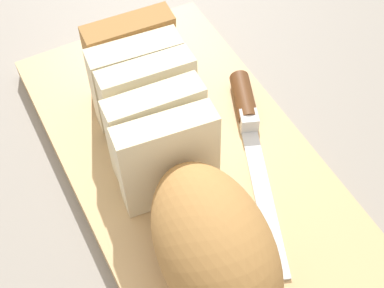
# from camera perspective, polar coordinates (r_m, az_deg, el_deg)

# --- Properties ---
(ground_plane) EXTENTS (3.00, 3.00, 0.00)m
(ground_plane) POSITION_cam_1_polar(r_m,az_deg,el_deg) (0.60, -0.00, -3.12)
(ground_plane) COLOR gray
(cutting_board) EXTENTS (0.48, 0.26, 0.02)m
(cutting_board) POSITION_cam_1_polar(r_m,az_deg,el_deg) (0.59, -0.00, -2.45)
(cutting_board) COLOR tan
(cutting_board) RESTS_ON ground_plane
(bread_loaf) EXTENTS (0.35, 0.13, 0.11)m
(bread_loaf) POSITION_cam_1_polar(r_m,az_deg,el_deg) (0.51, -1.17, -3.40)
(bread_loaf) COLOR #A8753D
(bread_loaf) RESTS_ON cutting_board
(bread_knife) EXTENTS (0.24, 0.11, 0.02)m
(bread_knife) POSITION_cam_1_polar(r_m,az_deg,el_deg) (0.61, 5.93, 2.76)
(bread_knife) COLOR silver
(bread_knife) RESTS_ON cutting_board
(crumb_near_knife) EXTENTS (0.01, 0.01, 0.01)m
(crumb_near_knife) POSITION_cam_1_polar(r_m,az_deg,el_deg) (0.54, 4.15, -8.10)
(crumb_near_knife) COLOR tan
(crumb_near_knife) RESTS_ON cutting_board
(crumb_near_loaf) EXTENTS (0.00, 0.00, 0.00)m
(crumb_near_loaf) POSITION_cam_1_polar(r_m,az_deg,el_deg) (0.56, 2.52, -5.65)
(crumb_near_loaf) COLOR tan
(crumb_near_loaf) RESTS_ON cutting_board
(crumb_stray_left) EXTENTS (0.00, 0.00, 0.00)m
(crumb_stray_left) POSITION_cam_1_polar(r_m,az_deg,el_deg) (0.55, -0.70, -5.95)
(crumb_stray_left) COLOR tan
(crumb_stray_left) RESTS_ON cutting_board
(crumb_stray_right) EXTENTS (0.01, 0.01, 0.01)m
(crumb_stray_right) POSITION_cam_1_polar(r_m,az_deg,el_deg) (0.57, -1.97, -2.68)
(crumb_stray_right) COLOR tan
(crumb_stray_right) RESTS_ON cutting_board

